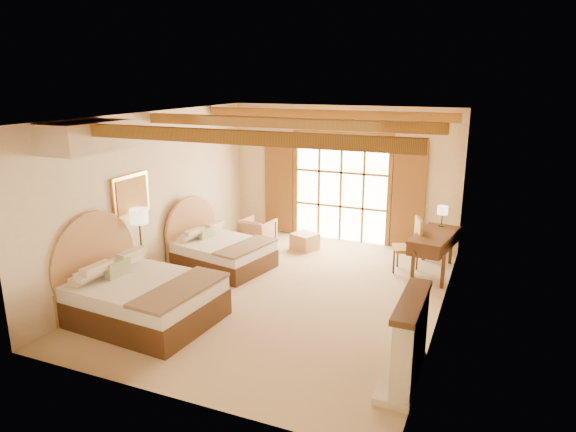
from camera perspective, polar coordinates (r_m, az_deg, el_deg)
The scene contains 19 objects.
floor at distance 9.55m, azimuth -0.46°, elevation -8.42°, with size 7.00×7.00×0.00m, color tan.
wall_back at distance 12.25m, azimuth 6.03°, elevation 4.64°, with size 5.50×5.50×0.00m, color beige.
wall_left at distance 10.40m, azimuth -14.55°, elevation 2.34°, with size 7.00×7.00×0.00m, color beige.
wall_right at distance 8.37m, azimuth 17.09°, elevation -0.92°, with size 7.00×7.00×0.00m, color beige.
ceiling at distance 8.77m, azimuth -0.50°, elevation 11.10°, with size 7.00×7.00×0.00m, color #B77235.
ceiling_beams at distance 8.78m, azimuth -0.50°, elevation 10.32°, with size 5.39×4.60×0.18m, color olive, non-canonical shape.
french_doors at distance 12.26m, azimuth 5.90°, elevation 2.99°, with size 3.95×0.08×2.60m.
fireplace at distance 6.94m, azimuth 13.23°, elevation -13.78°, with size 0.46×1.40×1.16m.
painting at distance 9.77m, azimuth -17.03°, elevation 2.25°, with size 0.06×0.95×0.75m.
canopy_valance at distance 8.46m, azimuth -21.46°, elevation 8.22°, with size 0.70×1.40×0.45m, color beige.
bed_near at distance 8.76m, azimuth -16.58°, elevation -8.18°, with size 2.36×1.85×1.48m.
bed_far at distance 10.75m, azimuth -7.91°, elevation -3.70°, with size 2.11×1.73×1.22m.
nightstand at distance 9.76m, azimuth -16.89°, elevation -6.65°, with size 0.51×0.51×0.61m, color #412012.
floor_lamp at distance 9.69m, azimuth -16.20°, elevation -0.54°, with size 0.32×0.32×1.53m.
armchair at distance 11.98m, azimuth -3.42°, elevation -1.81°, with size 0.70×0.72×0.65m, color #A1704F.
ottoman at distance 11.77m, azimuth 1.88°, elevation -2.82°, with size 0.51×0.51×0.37m, color #AE7A4E.
desk at distance 10.67m, azimuth 15.84°, elevation -3.87°, with size 0.89×1.63×0.83m.
desk_chair at distance 10.65m, azimuth 13.11°, elevation -4.28°, with size 0.65×0.64×1.12m.
desk_lamp at distance 11.03m, azimuth 16.81°, elevation 0.53°, with size 0.21×0.21×0.43m.
Camera 1 is at (3.46, -8.04, 3.83)m, focal length 32.00 mm.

